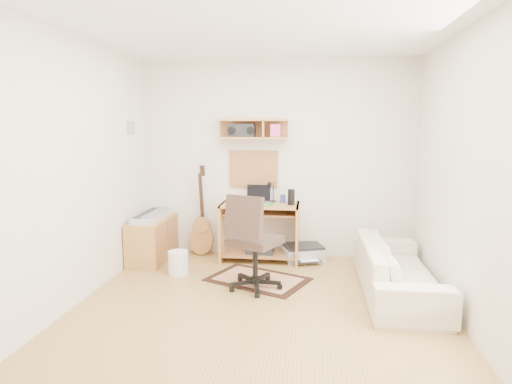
# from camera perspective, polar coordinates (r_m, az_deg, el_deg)

# --- Properties ---
(floor) EXTENTS (3.60, 4.00, 0.01)m
(floor) POSITION_cam_1_polar(r_m,az_deg,el_deg) (4.24, 0.22, -15.75)
(floor) COLOR #AC8547
(floor) RESTS_ON ground
(ceiling) EXTENTS (3.60, 4.00, 0.01)m
(ceiling) POSITION_cam_1_polar(r_m,az_deg,el_deg) (3.96, 0.25, 21.15)
(ceiling) COLOR white
(ceiling) RESTS_ON ground
(back_wall) EXTENTS (3.60, 0.01, 2.60)m
(back_wall) POSITION_cam_1_polar(r_m,az_deg,el_deg) (5.88, 2.64, 4.24)
(back_wall) COLOR silver
(back_wall) RESTS_ON ground
(left_wall) EXTENTS (0.01, 4.00, 2.60)m
(left_wall) POSITION_cam_1_polar(r_m,az_deg,el_deg) (4.48, -23.33, 2.21)
(left_wall) COLOR silver
(left_wall) RESTS_ON ground
(right_wall) EXTENTS (0.01, 4.00, 2.60)m
(right_wall) POSITION_cam_1_polar(r_m,az_deg,el_deg) (4.09, 26.25, 1.48)
(right_wall) COLOR silver
(right_wall) RESTS_ON ground
(wall_shelf) EXTENTS (0.90, 0.25, 0.26)m
(wall_shelf) POSITION_cam_1_polar(r_m,az_deg,el_deg) (5.76, -0.45, 8.14)
(wall_shelf) COLOR #C18844
(wall_shelf) RESTS_ON back_wall
(cork_board) EXTENTS (0.64, 0.03, 0.49)m
(cork_board) POSITION_cam_1_polar(r_m,az_deg,el_deg) (5.90, -0.30, 2.99)
(cork_board) COLOR tan
(cork_board) RESTS_ON back_wall
(wall_photo) EXTENTS (0.02, 0.20, 0.15)m
(wall_photo) POSITION_cam_1_polar(r_m,az_deg,el_deg) (5.80, -15.85, 8.02)
(wall_photo) COLOR #4C8CBF
(wall_photo) RESTS_ON left_wall
(desk) EXTENTS (1.00, 0.55, 0.75)m
(desk) POSITION_cam_1_polar(r_m,az_deg,el_deg) (5.76, 0.54, -5.16)
(desk) COLOR #C18844
(desk) RESTS_ON floor
(laptop) EXTENTS (0.32, 0.32, 0.24)m
(laptop) POSITION_cam_1_polar(r_m,az_deg,el_deg) (5.65, 0.19, -0.34)
(laptop) COLOR silver
(laptop) RESTS_ON desk
(speaker) EXTENTS (0.09, 0.09, 0.20)m
(speaker) POSITION_cam_1_polar(r_m,az_deg,el_deg) (5.59, 4.58, -0.65)
(speaker) COLOR black
(speaker) RESTS_ON desk
(desk_lamp) EXTENTS (0.09, 0.09, 0.27)m
(desk_lamp) POSITION_cam_1_polar(r_m,az_deg,el_deg) (5.79, 2.24, 0.03)
(desk_lamp) COLOR black
(desk_lamp) RESTS_ON desk
(pencil_cup) EXTENTS (0.07, 0.07, 0.11)m
(pencil_cup) POSITION_cam_1_polar(r_m,az_deg,el_deg) (5.75, 3.49, -0.86)
(pencil_cup) COLOR #33429A
(pencil_cup) RESTS_ON desk
(boombox) EXTENTS (0.33, 0.15, 0.17)m
(boombox) POSITION_cam_1_polar(r_m,az_deg,el_deg) (5.78, -1.84, 7.94)
(boombox) COLOR black
(boombox) RESTS_ON wall_shelf
(rug) EXTENTS (1.27, 1.09, 0.01)m
(rug) POSITION_cam_1_polar(r_m,az_deg,el_deg) (5.13, 0.24, -11.20)
(rug) COLOR beige
(rug) RESTS_ON floor
(task_chair) EXTENTS (0.71, 0.71, 1.05)m
(task_chair) POSITION_cam_1_polar(r_m,az_deg,el_deg) (4.73, -0.09, -6.33)
(task_chair) COLOR #372720
(task_chair) RESTS_ON floor
(cabinet) EXTENTS (0.40, 0.90, 0.55)m
(cabinet) POSITION_cam_1_polar(r_m,az_deg,el_deg) (5.95, -13.24, -5.95)
(cabinet) COLOR #C18844
(cabinet) RESTS_ON floor
(music_keyboard) EXTENTS (0.26, 0.84, 0.07)m
(music_keyboard) POSITION_cam_1_polar(r_m,az_deg,el_deg) (5.88, -13.34, -3.01)
(music_keyboard) COLOR #B2B5BA
(music_keyboard) RESTS_ON cabinet
(guitar) EXTENTS (0.33, 0.20, 1.22)m
(guitar) POSITION_cam_1_polar(r_m,az_deg,el_deg) (5.99, -7.14, -2.40)
(guitar) COLOR #B47537
(guitar) RESTS_ON floor
(waste_basket) EXTENTS (0.25, 0.25, 0.28)m
(waste_basket) POSITION_cam_1_polar(r_m,az_deg,el_deg) (5.35, -10.01, -9.00)
(waste_basket) COLOR white
(waste_basket) RESTS_ON floor
(printer) EXTENTS (0.60, 0.53, 0.19)m
(printer) POSITION_cam_1_polar(r_m,az_deg,el_deg) (5.87, 6.09, -7.89)
(printer) COLOR #A5A8AA
(printer) RESTS_ON floor
(sofa) EXTENTS (0.53, 1.83, 0.71)m
(sofa) POSITION_cam_1_polar(r_m,az_deg,el_deg) (4.86, 17.89, -8.40)
(sofa) COLOR beige
(sofa) RESTS_ON floor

